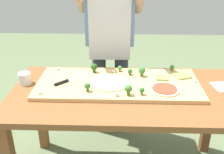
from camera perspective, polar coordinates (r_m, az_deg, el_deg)
name	(u,v)px	position (r m, az deg, el deg)	size (l,w,h in m)	color
prep_table	(125,105)	(1.85, 2.87, -5.91)	(1.56, 0.80, 0.76)	brown
cutting_board	(118,84)	(1.86, 1.32, -1.47)	(1.13, 0.48, 0.03)	tan
chefs_knife	(68,80)	(1.89, -9.33, -0.74)	(0.24, 0.23, 0.02)	#B7BABF
pizza_whole_tomato_red	(165,89)	(1.78, 11.20, -2.58)	(0.20, 0.20, 0.02)	beige
pizza_whole_cheese_artichoke	(110,83)	(1.83, -0.41, -1.21)	(0.25, 0.25, 0.02)	beige
pizza_slice_far_left	(182,76)	(2.00, 14.75, 0.31)	(0.11, 0.11, 0.01)	#899E4C
pizza_slice_center	(162,78)	(1.94, 10.66, -0.17)	(0.08, 0.08, 0.01)	#899E4C
broccoli_floret_back_mid	(130,71)	(1.96, 3.87, 1.20)	(0.04, 0.04, 0.05)	#366618
broccoli_floret_front_mid	(94,67)	(1.99, -3.87, 2.12)	(0.05, 0.05, 0.07)	#2C5915
broccoli_floret_front_right	(142,90)	(1.69, 6.42, -2.84)	(0.04, 0.04, 0.05)	#3F7220
broccoli_floret_center_left	(142,71)	(1.94, 6.43, 1.31)	(0.05, 0.05, 0.07)	#3F7220
broccoli_floret_front_left	(120,68)	(2.01, 1.70, 1.88)	(0.03, 0.03, 0.04)	#487A23
broccoli_floret_back_right	(172,67)	(2.06, 12.74, 2.02)	(0.03, 0.03, 0.05)	#3F7220
broccoli_floret_back_left	(129,89)	(1.67, 3.56, -2.58)	(0.05, 0.05, 0.07)	#487A23
broccoli_floret_center_right	(87,86)	(1.72, -5.29, -1.98)	(0.04, 0.04, 0.06)	#3F7220
cheese_crumble_a	(114,71)	(2.00, 0.35, 1.19)	(0.02, 0.02, 0.02)	white
cheese_crumble_b	(147,69)	(2.05, 7.42, 1.61)	(0.01, 0.01, 0.01)	silver
cheese_crumble_c	(195,81)	(1.94, 17.30, -0.83)	(0.02, 0.02, 0.02)	silver
cheese_crumble_d	(40,93)	(1.76, -15.10, -3.28)	(0.02, 0.02, 0.02)	silver
cheese_crumble_e	(117,95)	(1.67, 1.08, -3.80)	(0.02, 0.02, 0.02)	silver
cheese_crumble_f	(58,69)	(2.08, -11.41, 1.70)	(0.02, 0.02, 0.02)	silver
flour_cup	(25,79)	(1.98, -18.19, -0.42)	(0.09, 0.09, 0.08)	white
recipe_note	(222,87)	(2.00, 22.42, -1.91)	(0.11, 0.15, 0.00)	white
cook_center	(110,32)	(2.27, -0.42, 9.58)	(0.54, 0.39, 1.67)	#333847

